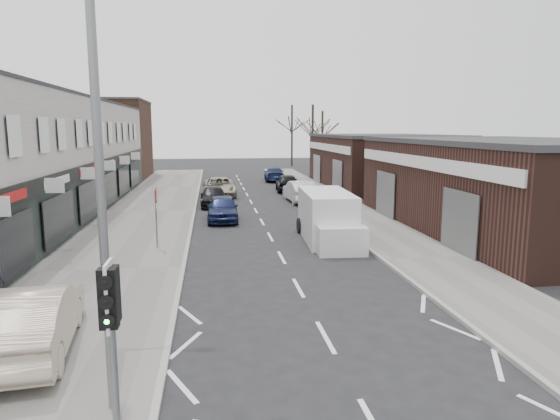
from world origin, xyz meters
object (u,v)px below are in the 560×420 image
object	(u,v)px
sedan_on_pavement	(32,319)
parked_car_right_b	(287,183)
street_lamp	(110,165)
parked_car_left_a	(223,208)
traffic_light	(110,312)
parked_car_left_c	(219,187)
white_van	(327,218)
parked_car_right_c	(274,174)
parked_car_left_b	(214,197)
warning_sign	(156,200)
parked_car_right_a	(300,191)

from	to	relation	value
sedan_on_pavement	parked_car_right_b	size ratio (longest dim) A/B	1.09
street_lamp	parked_car_left_a	bearing A→B (deg)	83.21
traffic_light	sedan_on_pavement	distance (m)	4.87
street_lamp	parked_car_left_c	xyz separation A→B (m)	(2.33, 30.16, -3.88)
white_van	sedan_on_pavement	world-z (taller)	white_van
street_lamp	sedan_on_pavement	size ratio (longest dim) A/B	1.66
parked_car_right_b	parked_car_right_c	bearing A→B (deg)	-85.52
parked_car_right_b	sedan_on_pavement	bearing A→B (deg)	75.11
street_lamp	parked_car_left_a	xyz separation A→B (m)	(2.33, 19.52, -3.89)
traffic_light	parked_car_left_c	size ratio (longest dim) A/B	0.58
parked_car_left_a	parked_car_right_c	xyz separation A→B (m)	(5.70, 21.44, -0.03)
white_van	parked_car_right_c	xyz separation A→B (m)	(0.94, 27.40, -0.40)
white_van	parked_car_left_a	size ratio (longest dim) A/B	1.42
parked_car_left_b	parked_car_right_b	distance (m)	9.46
white_van	parked_car_right_b	xyz separation A→B (m)	(0.94, 18.80, -0.35)
parked_car_left_c	white_van	bearing A→B (deg)	-75.39
parked_car_left_b	parked_car_right_b	size ratio (longest dim) A/B	1.00
street_lamp	parked_car_left_b	bearing A→B (deg)	85.80
street_lamp	sedan_on_pavement	distance (m)	5.16
parked_car_right_b	parked_car_right_c	xyz separation A→B (m)	(0.00, 8.60, -0.06)
parked_car_left_c	parked_car_left_b	bearing A→B (deg)	-96.90
white_van	parked_car_left_b	bearing A→B (deg)	117.36
sedan_on_pavement	warning_sign	bearing A→B (deg)	-106.70
street_lamp	white_van	bearing A→B (deg)	62.41
warning_sign	sedan_on_pavement	distance (m)	10.39
white_van	parked_car_right_a	world-z (taller)	white_van
sedan_on_pavement	parked_car_right_a	xyz separation A→B (m)	(10.44, 23.56, -0.14)
parked_car_left_b	traffic_light	bearing A→B (deg)	-94.54
warning_sign	white_van	distance (m)	7.84
white_van	parked_car_left_c	size ratio (longest dim) A/B	1.14
parked_car_right_a	white_van	bearing A→B (deg)	82.86
traffic_light	parked_car_right_c	bearing A→B (deg)	79.39
warning_sign	parked_car_right_a	distance (m)	16.02
parked_car_left_c	parked_car_right_c	world-z (taller)	parked_car_left_c
parked_car_left_a	sedan_on_pavement	bearing A→B (deg)	-104.60
parked_car_right_c	traffic_light	bearing A→B (deg)	83.34
white_van	parked_car_left_b	distance (m)	12.76
street_lamp	warning_sign	bearing A→B (deg)	92.84
warning_sign	white_van	size ratio (longest dim) A/B	0.45
parked_car_left_b	parked_car_right_b	xyz separation A→B (m)	(6.18, 7.17, 0.11)
traffic_light	street_lamp	bearing A→B (deg)	95.88
parked_car_left_a	parked_car_right_c	world-z (taller)	parked_car_left_a
white_van	parked_car_left_c	xyz separation A→B (m)	(-4.76, 16.59, -0.36)
white_van	parked_car_right_a	xyz separation A→B (m)	(0.93, 12.64, -0.32)
traffic_light	parked_car_right_c	xyz separation A→B (m)	(7.90, 42.18, -1.72)
warning_sign	parked_car_right_a	xyz separation A→B (m)	(8.65, 13.41, -1.43)
traffic_light	parked_car_right_b	bearing A→B (deg)	76.76
parked_car_left_b	parked_car_right_c	bearing A→B (deg)	67.80
street_lamp	warning_sign	size ratio (longest dim) A/B	2.96
traffic_light	parked_car_left_c	distance (m)	31.49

